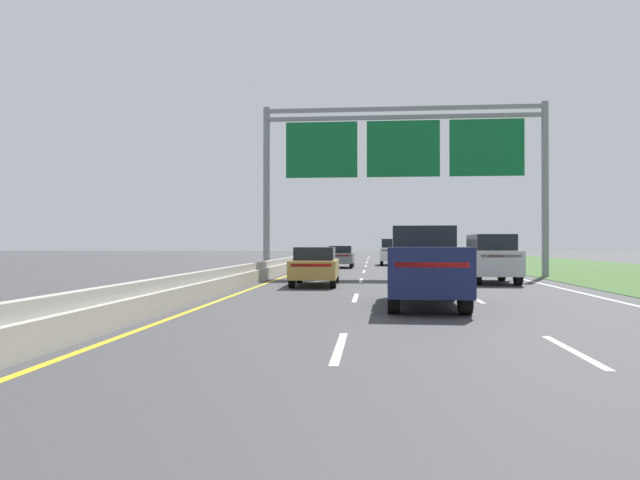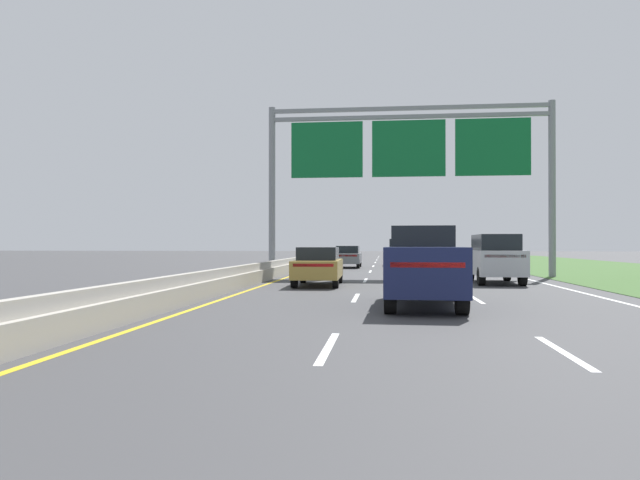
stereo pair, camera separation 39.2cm
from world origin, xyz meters
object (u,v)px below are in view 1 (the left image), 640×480
at_px(pickup_truck_navy, 424,267).
at_px(car_gold_left_lane_sedan, 315,265).
at_px(car_silver_right_lane_suv, 490,258).
at_px(car_white_centre_lane_suv, 392,252).
at_px(overhead_sign_gantry, 403,155).
at_px(car_grey_left_lane_sedan, 341,256).

xyz_separation_m(pickup_truck_navy, car_gold_left_lane_sedan, (-3.76, 7.74, -0.26)).
height_order(car_silver_right_lane_suv, car_white_centre_lane_suv, same).
bearing_deg(car_white_centre_lane_suv, pickup_truck_navy, -179.53).
relative_size(car_silver_right_lane_suv, car_white_centre_lane_suv, 1.00).
height_order(pickup_truck_navy, car_silver_right_lane_suv, pickup_truck_navy).
distance_m(overhead_sign_gantry, pickup_truck_navy, 16.10).
bearing_deg(overhead_sign_gantry, car_silver_right_lane_suv, -55.91).
relative_size(car_white_centre_lane_suv, car_gold_left_lane_sedan, 1.06).
bearing_deg(car_gold_left_lane_sedan, car_white_centre_lane_suv, -10.61).
bearing_deg(overhead_sign_gantry, car_grey_left_lane_sedan, 109.42).
distance_m(overhead_sign_gantry, car_gold_left_lane_sedan, 10.13).
bearing_deg(overhead_sign_gantry, car_gold_left_lane_sedan, -117.99).
bearing_deg(pickup_truck_navy, car_silver_right_lane_suv, -18.81).
xyz_separation_m(car_silver_right_lane_suv, car_grey_left_lane_sedan, (-7.43, 16.29, -0.28)).
bearing_deg(pickup_truck_navy, car_grey_left_lane_sedan, 9.60).
bearing_deg(car_silver_right_lane_suv, pickup_truck_navy, 160.01).
bearing_deg(car_white_centre_lane_suv, overhead_sign_gantry, -179.07).
height_order(car_grey_left_lane_sedan, car_white_centre_lane_suv, car_white_centre_lane_suv).
distance_m(car_grey_left_lane_sedan, car_gold_left_lane_sedan, 18.54).
relative_size(car_silver_right_lane_suv, car_gold_left_lane_sedan, 1.06).
bearing_deg(car_silver_right_lane_suv, car_grey_left_lane_sedan, 24.87).
relative_size(overhead_sign_gantry, car_grey_left_lane_sedan, 3.42).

